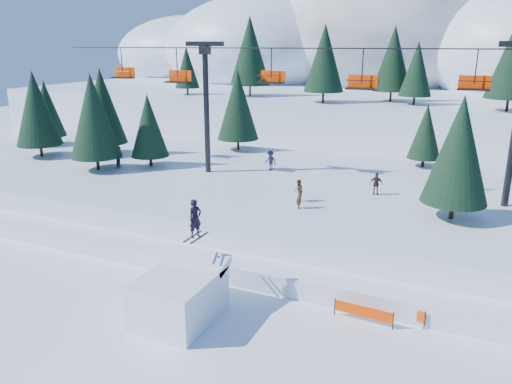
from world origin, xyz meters
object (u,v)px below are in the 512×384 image
at_px(banner_near, 363,312).
at_px(banner_far, 397,308).
at_px(jump_kicker, 180,294).
at_px(chairlift, 335,92).

height_order(banner_near, banner_far, same).
relative_size(jump_kicker, banner_far, 2.06).
bearing_deg(banner_far, chairlift, 118.78).
bearing_deg(jump_kicker, chairlift, 81.58).
height_order(jump_kicker, banner_far, jump_kicker).
bearing_deg(banner_far, banner_near, -143.76).
height_order(jump_kicker, chairlift, chairlift).
relative_size(chairlift, banner_far, 17.15).
distance_m(banner_near, banner_far, 1.74).
distance_m(jump_kicker, banner_near, 8.68).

